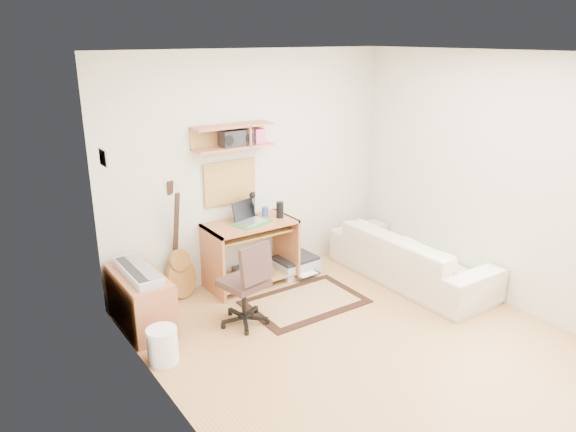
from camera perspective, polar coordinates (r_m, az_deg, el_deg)
floor at (r=5.24m, az=8.08°, el=-13.26°), size 3.60×4.00×0.01m
ceiling at (r=4.46m, az=9.64°, el=16.58°), size 3.60×4.00×0.01m
back_wall at (r=6.24m, az=-3.83°, el=5.16°), size 3.60×0.01×2.60m
left_wall at (r=3.76m, az=-11.91°, el=-4.38°), size 0.01×4.00×2.60m
right_wall at (r=6.03m, az=21.51°, el=3.42°), size 0.01×4.00×2.60m
wall_shelf at (r=5.91m, az=-5.79°, el=8.31°), size 0.90×0.25×0.26m
cork_board at (r=6.11m, az=-6.11°, el=3.55°), size 0.64×0.03×0.49m
wall_photo at (r=5.01m, az=-18.80°, el=5.81°), size 0.02×0.20×0.15m
desk at (r=6.20m, az=-3.93°, el=-3.93°), size 1.00×0.55×0.75m
laptop at (r=6.01m, az=-3.96°, el=0.38°), size 0.39×0.39×0.24m
speaker at (r=6.18m, az=-0.86°, el=0.66°), size 0.08×0.08×0.19m
desk_lamp at (r=6.20m, az=-3.57°, el=1.30°), size 0.10×0.10×0.31m
pencil_cup at (r=6.26m, az=-2.42°, el=0.48°), size 0.07×0.07×0.10m
boombox at (r=5.92m, az=-5.46°, el=8.15°), size 0.36×0.16×0.18m
rug at (r=5.91m, az=1.78°, el=-8.98°), size 1.24×0.83×0.02m
task_chair at (r=5.34m, az=-4.69°, el=-6.97°), size 0.53×0.53×0.89m
cabinet at (r=5.55m, az=-15.22°, el=-8.52°), size 0.40×0.90×0.55m
music_keyboard at (r=5.42m, az=-15.50°, el=-5.60°), size 0.24×0.78×0.07m
guitar at (r=5.88m, az=-11.40°, el=-2.67°), size 0.38×0.27×1.30m
waste_basket at (r=4.99m, az=-13.03°, el=-13.08°), size 0.33×0.33×0.32m
printer at (r=6.59m, az=0.75°, el=-5.23°), size 0.52×0.41×0.19m
sofa at (r=6.43m, az=12.83°, el=-3.35°), size 0.59×2.02×0.79m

